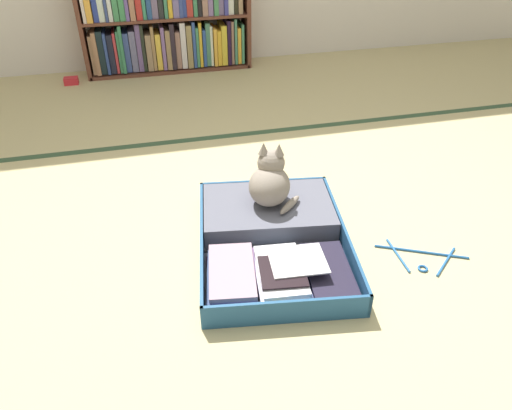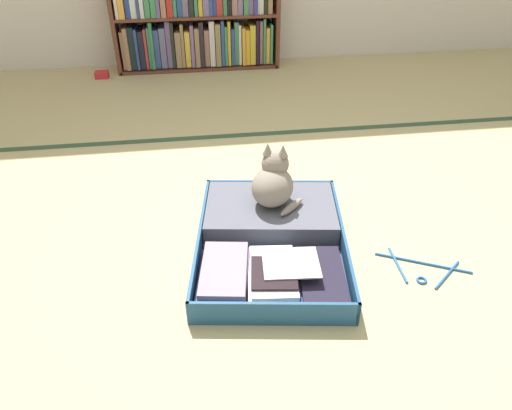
{
  "view_description": "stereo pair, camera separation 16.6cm",
  "coord_description": "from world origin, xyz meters",
  "px_view_note": "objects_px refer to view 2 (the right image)",
  "views": [
    {
      "loc": [
        -0.56,
        -1.56,
        1.3
      ],
      "look_at": [
        -0.18,
        0.02,
        0.17
      ],
      "focal_mm": 33.87,
      "sensor_mm": 36.0,
      "label": 1
    },
    {
      "loc": [
        -0.4,
        -1.59,
        1.3
      ],
      "look_at": [
        -0.18,
        0.02,
        0.17
      ],
      "focal_mm": 33.87,
      "sensor_mm": 36.0,
      "label": 2
    }
  ],
  "objects_px": {
    "bookshelf": "(196,18)",
    "small_red_pouch": "(102,75)",
    "clothes_hanger": "(422,269)",
    "black_cat": "(274,182)",
    "open_suitcase": "(269,236)"
  },
  "relations": [
    {
      "from": "clothes_hanger",
      "to": "black_cat",
      "type": "bearing_deg",
      "value": 142.58
    },
    {
      "from": "bookshelf",
      "to": "black_cat",
      "type": "height_order",
      "value": "bookshelf"
    },
    {
      "from": "bookshelf",
      "to": "open_suitcase",
      "type": "distance_m",
      "value": 2.32
    },
    {
      "from": "black_cat",
      "to": "open_suitcase",
      "type": "bearing_deg",
      "value": -104.09
    },
    {
      "from": "black_cat",
      "to": "clothes_hanger",
      "type": "distance_m",
      "value": 0.7
    },
    {
      "from": "open_suitcase",
      "to": "small_red_pouch",
      "type": "bearing_deg",
      "value": 113.73
    },
    {
      "from": "bookshelf",
      "to": "small_red_pouch",
      "type": "xyz_separation_m",
      "value": [
        -0.74,
        -0.14,
        -0.36
      ]
    },
    {
      "from": "bookshelf",
      "to": "small_red_pouch",
      "type": "distance_m",
      "value": 0.84
    },
    {
      "from": "bookshelf",
      "to": "black_cat",
      "type": "bearing_deg",
      "value": -83.42
    },
    {
      "from": "black_cat",
      "to": "small_red_pouch",
      "type": "bearing_deg",
      "value": 116.52
    },
    {
      "from": "clothes_hanger",
      "to": "small_red_pouch",
      "type": "distance_m",
      "value": 2.83
    },
    {
      "from": "black_cat",
      "to": "small_red_pouch",
      "type": "distance_m",
      "value": 2.22
    },
    {
      "from": "open_suitcase",
      "to": "black_cat",
      "type": "xyz_separation_m",
      "value": [
        0.04,
        0.17,
        0.16
      ]
    },
    {
      "from": "open_suitcase",
      "to": "small_red_pouch",
      "type": "xyz_separation_m",
      "value": [
        -0.95,
        2.15,
        -0.02
      ]
    },
    {
      "from": "black_cat",
      "to": "clothes_hanger",
      "type": "relative_size",
      "value": 0.77
    }
  ]
}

